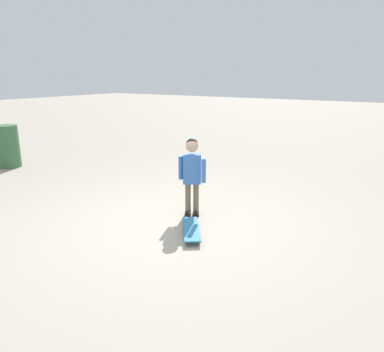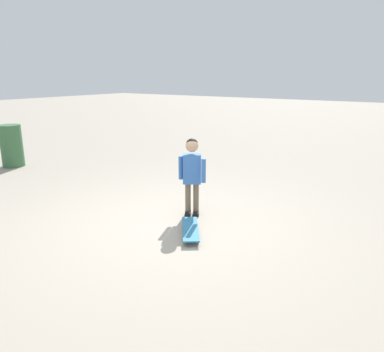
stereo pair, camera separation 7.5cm
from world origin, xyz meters
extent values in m
plane|color=#9E9384|center=(0.00, 0.00, 0.00)|extent=(50.00, 50.00, 0.00)
cylinder|color=brown|center=(0.62, -0.09, 0.24)|extent=(0.08, 0.08, 0.42)
cube|color=black|center=(0.59, -0.11, 0.03)|extent=(0.17, 0.15, 0.05)
cylinder|color=brown|center=(0.56, 0.00, 0.24)|extent=(0.08, 0.08, 0.42)
cube|color=black|center=(0.53, -0.02, 0.03)|extent=(0.17, 0.15, 0.05)
cube|color=#386BB7|center=(0.59, -0.05, 0.65)|extent=(0.25, 0.28, 0.40)
cylinder|color=#386BB7|center=(0.58, -0.23, 0.65)|extent=(0.06, 0.06, 0.32)
cylinder|color=#386BB7|center=(0.55, 0.12, 0.65)|extent=(0.06, 0.06, 0.32)
sphere|color=tan|center=(0.59, -0.05, 0.96)|extent=(0.17, 0.17, 0.17)
sphere|color=black|center=(0.59, -0.04, 0.98)|extent=(0.16, 0.16, 0.16)
cube|color=teal|center=(0.03, -0.40, 0.07)|extent=(0.71, 0.59, 0.02)
cube|color=#B7B7BC|center=(-0.18, -0.55, 0.05)|extent=(0.09, 0.11, 0.02)
cube|color=#B7B7BC|center=(0.24, -0.24, 0.05)|extent=(0.09, 0.11, 0.02)
cylinder|color=beige|center=(-0.13, -0.61, 0.03)|extent=(0.06, 0.06, 0.06)
cylinder|color=beige|center=(-0.22, -0.49, 0.03)|extent=(0.06, 0.06, 0.06)
cylinder|color=beige|center=(0.28, -0.30, 0.03)|extent=(0.06, 0.06, 0.06)
cylinder|color=beige|center=(0.19, -0.18, 0.03)|extent=(0.06, 0.06, 0.06)
cylinder|color=#38663D|center=(0.81, 4.64, 0.44)|extent=(0.44, 0.44, 0.87)
camera|label=1|loc=(-3.46, -2.68, 1.88)|focal=34.79mm
camera|label=2|loc=(-3.42, -2.74, 1.88)|focal=34.79mm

